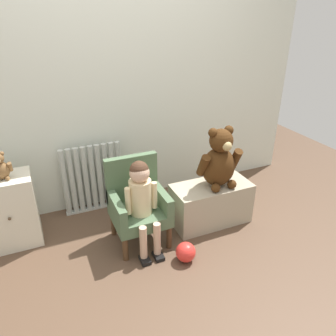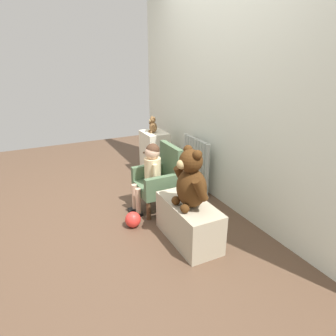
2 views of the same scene
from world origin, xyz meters
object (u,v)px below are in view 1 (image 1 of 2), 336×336
object	(u,v)px
low_bench	(211,203)
toy_ball	(186,252)
child_figure	(141,194)
small_dresser	(10,211)
radiator	(93,179)
large_teddy_bear	(219,161)
child_armchair	(137,203)
small_teddy_bear	(1,167)

from	to	relation	value
low_bench	toy_ball	size ratio (longest dim) A/B	4.45
child_figure	low_bench	world-z (taller)	child_figure
small_dresser	toy_ball	world-z (taller)	small_dresser
radiator	large_teddy_bear	size ratio (longest dim) A/B	1.24
child_armchair	child_figure	world-z (taller)	child_figure
small_teddy_bear	toy_ball	world-z (taller)	small_teddy_bear
child_armchair	toy_ball	world-z (taller)	child_armchair
small_dresser	low_bench	xyz separation A→B (m)	(1.59, -0.38, -0.11)
child_armchair	small_teddy_bear	size ratio (longest dim) A/B	3.24
low_bench	large_teddy_bear	xyz separation A→B (m)	(0.05, -0.02, 0.41)
radiator	child_figure	xyz separation A→B (m)	(0.23, -0.69, 0.16)
low_bench	small_dresser	bearing A→B (deg)	166.58
low_bench	toy_ball	xyz separation A→B (m)	(-0.42, -0.37, -0.11)
small_dresser	low_bench	bearing A→B (deg)	-13.42
child_figure	radiator	bearing A→B (deg)	108.73
child_armchair	low_bench	size ratio (longest dim) A/B	1.02
low_bench	large_teddy_bear	bearing A→B (deg)	-18.83
small_teddy_bear	child_figure	bearing A→B (deg)	-25.31
small_dresser	small_teddy_bear	bearing A→B (deg)	-64.15
child_armchair	large_teddy_bear	world-z (taller)	large_teddy_bear
radiator	child_figure	world-z (taller)	child_figure
large_teddy_bear	low_bench	bearing A→B (deg)	161.17
child_figure	low_bench	bearing A→B (deg)	6.79
child_figure	low_bench	size ratio (longest dim) A/B	1.08
radiator	child_armchair	bearing A→B (deg)	-67.93
child_armchair	child_figure	size ratio (longest dim) A/B	0.94
child_armchair	small_teddy_bear	xyz separation A→B (m)	(-0.92, 0.32, 0.35)
large_teddy_bear	small_teddy_bear	bearing A→B (deg)	167.08
radiator	small_dresser	bearing A→B (deg)	-161.88
toy_ball	child_armchair	bearing A→B (deg)	120.05
large_teddy_bear	small_teddy_bear	size ratio (longest dim) A/B	2.43
child_figure	toy_ball	bearing A→B (deg)	-51.31
small_dresser	small_teddy_bear	size ratio (longest dim) A/B	2.76
large_teddy_bear	radiator	bearing A→B (deg)	146.33
radiator	small_teddy_bear	world-z (taller)	small_teddy_bear
child_armchair	small_teddy_bear	world-z (taller)	small_teddy_bear
large_teddy_bear	child_figure	bearing A→B (deg)	-174.88
radiator	child_armchair	xyz separation A→B (m)	(0.23, -0.58, 0.02)
small_dresser	low_bench	distance (m)	1.64
radiator	child_figure	distance (m)	0.74
radiator	child_figure	size ratio (longest dim) A/B	0.88
low_bench	large_teddy_bear	distance (m)	0.41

